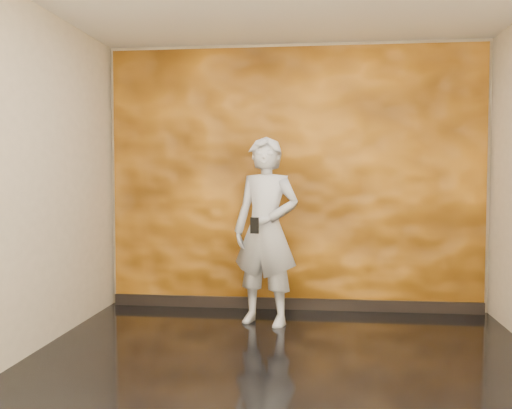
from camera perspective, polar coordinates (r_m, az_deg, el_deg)
room at (r=4.06m, az=2.54°, el=2.63°), size 4.02×4.02×2.81m
feature_wall at (r=6.02m, az=3.82°, el=2.56°), size 3.90×0.06×2.75m
baseboard at (r=6.13m, az=3.76°, el=-9.87°), size 3.90×0.04×0.12m
man at (r=5.42m, az=1.00°, el=-2.66°), size 0.75×0.61×1.78m
phone at (r=5.14m, az=-0.15°, el=-2.11°), size 0.08×0.03×0.15m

